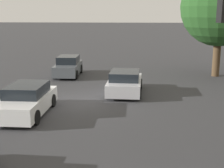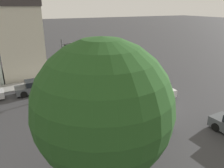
# 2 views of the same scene
# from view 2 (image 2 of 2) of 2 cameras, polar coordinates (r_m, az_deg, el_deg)

# --- Properties ---
(ground_plane) EXTENTS (300.00, 300.00, 0.00)m
(ground_plane) POSITION_cam_2_polar(r_m,az_deg,el_deg) (22.01, 11.08, -5.35)
(ground_plane) COLOR #333335
(street_tree) EXTENTS (5.87, 5.87, 8.17)m
(street_tree) POSITION_cam_2_polar(r_m,az_deg,el_deg) (9.11, -2.40, -6.36)
(street_tree) COLOR #4C3823
(street_tree) RESTS_ON ground_plane
(traffic_signal) EXTENTS (0.95, 2.10, 6.00)m
(traffic_signal) POSITION_cam_2_polar(r_m,az_deg,el_deg) (23.77, -11.29, 7.60)
(traffic_signal) COLOR #515456
(traffic_signal) RESTS_ON ground_plane
(crossing_car_1) EXTENTS (4.38, 2.00, 1.44)m
(crossing_car_1) POSITION_cam_2_polar(r_m,az_deg,el_deg) (24.60, 11.66, -0.88)
(crossing_car_1) COLOR silver
(crossing_car_1) RESTS_ON ground_plane
(crossing_car_2) EXTENTS (4.13, 2.14, 1.39)m
(crossing_car_2) POSITION_cam_2_polar(r_m,az_deg,el_deg) (18.87, 9.09, -7.44)
(crossing_car_2) COLOR #B7B7BC
(crossing_car_2) RESTS_ON ground_plane
(crossing_car_3) EXTENTS (4.03, 2.10, 1.28)m
(crossing_car_3) POSITION_cam_2_polar(r_m,az_deg,el_deg) (30.10, 4.09, 3.20)
(crossing_car_3) COLOR #4C5156
(crossing_car_3) RESTS_ON ground_plane
(parked_car_0) EXTENTS (1.99, 3.90, 1.48)m
(parked_car_0) POSITION_cam_2_polar(r_m,az_deg,el_deg) (25.71, -19.68, -0.73)
(parked_car_0) COLOR #4C5156
(parked_car_0) RESTS_ON ground_plane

